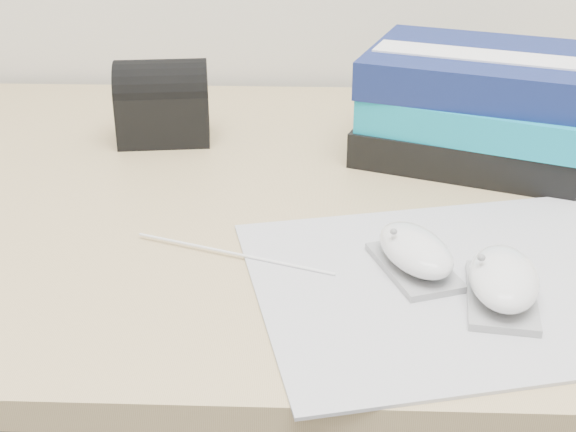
{
  "coord_description": "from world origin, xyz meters",
  "views": [
    {
      "loc": [
        -0.09,
        0.71,
        1.12
      ],
      "look_at": [
        -0.12,
        1.42,
        0.77
      ],
      "focal_mm": 50.0,
      "sensor_mm": 36.0,
      "label": 1
    }
  ],
  "objects_px": {
    "desk": "(379,324)",
    "mouse_rear": "(415,253)",
    "mouse_front": "(503,281)",
    "pouch": "(163,102)",
    "book_stack": "(479,105)"
  },
  "relations": [
    {
      "from": "pouch",
      "to": "mouse_rear",
      "type": "bearing_deg",
      "value": -49.19
    },
    {
      "from": "book_stack",
      "to": "desk",
      "type": "bearing_deg",
      "value": -155.49
    },
    {
      "from": "mouse_rear",
      "to": "mouse_front",
      "type": "xyz_separation_m",
      "value": [
        0.07,
        -0.05,
        0.0
      ]
    },
    {
      "from": "desk",
      "to": "mouse_front",
      "type": "xyz_separation_m",
      "value": [
        0.08,
        -0.31,
        0.26
      ]
    },
    {
      "from": "desk",
      "to": "book_stack",
      "type": "bearing_deg",
      "value": 24.51
    },
    {
      "from": "mouse_front",
      "to": "book_stack",
      "type": "distance_m",
      "value": 0.37
    },
    {
      "from": "desk",
      "to": "mouse_rear",
      "type": "height_order",
      "value": "mouse_rear"
    },
    {
      "from": "desk",
      "to": "mouse_rear",
      "type": "xyz_separation_m",
      "value": [
        0.0,
        -0.26,
        0.26
      ]
    },
    {
      "from": "mouse_front",
      "to": "pouch",
      "type": "xyz_separation_m",
      "value": [
        -0.38,
        0.4,
        0.03
      ]
    },
    {
      "from": "mouse_front",
      "to": "pouch",
      "type": "height_order",
      "value": "pouch"
    },
    {
      "from": "book_stack",
      "to": "pouch",
      "type": "xyz_separation_m",
      "value": [
        -0.41,
        0.04,
        -0.01
      ]
    },
    {
      "from": "desk",
      "to": "mouse_front",
      "type": "distance_m",
      "value": 0.41
    },
    {
      "from": "mouse_rear",
      "to": "book_stack",
      "type": "bearing_deg",
      "value": 70.63
    },
    {
      "from": "desk",
      "to": "mouse_rear",
      "type": "relative_size",
      "value": 13.35
    },
    {
      "from": "desk",
      "to": "book_stack",
      "type": "relative_size",
      "value": 4.73
    }
  ]
}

